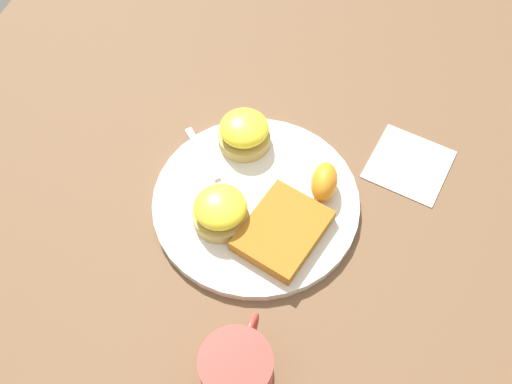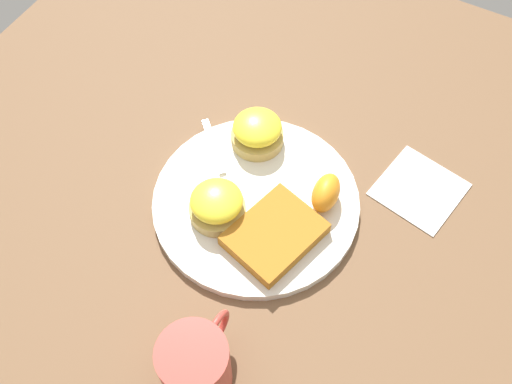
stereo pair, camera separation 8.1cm
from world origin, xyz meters
name	(u,v)px [view 1 (the left image)]	position (x,y,z in m)	size (l,w,h in m)	color
ground_plane	(256,205)	(0.00, 0.00, 0.00)	(1.10, 1.10, 0.00)	brown
plate	(256,202)	(0.00, 0.00, 0.01)	(0.29, 0.29, 0.01)	silver
sandwich_benedict_left	(244,132)	(0.09, 0.05, 0.04)	(0.08, 0.08, 0.05)	tan
sandwich_benedict_right	(220,211)	(-0.04, 0.04, 0.04)	(0.08, 0.08, 0.05)	tan
hashbrown_patty	(283,231)	(-0.04, -0.05, 0.02)	(0.12, 0.09, 0.02)	#A5661D
orange_wedge	(324,182)	(0.04, -0.08, 0.04)	(0.06, 0.04, 0.04)	orange
fork	(220,183)	(0.01, 0.06, 0.02)	(0.15, 0.15, 0.00)	silver
cup	(237,373)	(-0.24, -0.06, 0.05)	(0.11, 0.08, 0.10)	#B23D33
napkin	(409,164)	(0.14, -0.19, 0.00)	(0.11, 0.11, 0.00)	white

